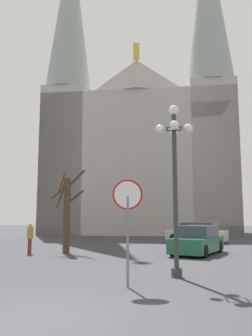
% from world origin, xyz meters
% --- Properties ---
extents(ground_plane, '(120.00, 120.00, 0.00)m').
position_xyz_m(ground_plane, '(0.00, 0.00, 0.00)').
color(ground_plane, '#38383D').
extents(cathedral, '(20.57, 11.53, 35.91)m').
position_xyz_m(cathedral, '(-0.31, 31.30, 11.09)').
color(cathedral, '#ADA89E').
rests_on(cathedral, ground).
extents(stop_sign, '(0.88, 0.23, 3.08)m').
position_xyz_m(stop_sign, '(1.47, 3.20, 2.20)').
color(stop_sign, slate).
rests_on(stop_sign, ground).
extents(street_lamp, '(1.29, 1.29, 5.87)m').
position_xyz_m(street_lamp, '(2.90, 5.00, 3.62)').
color(street_lamp, '#2D3833').
rests_on(street_lamp, ground).
extents(bare_tree, '(1.93, 1.35, 4.56)m').
position_xyz_m(bare_tree, '(-2.84, 11.74, 2.29)').
color(bare_tree, '#473323').
rests_on(bare_tree, ground).
extents(parked_car_near_green, '(3.23, 4.55, 1.47)m').
position_xyz_m(parked_car_near_green, '(4.19, 11.96, 0.69)').
color(parked_car_near_green, '#1E5B38').
rests_on(parked_car_near_green, ground).
extents(parked_car_far_silver, '(4.65, 3.36, 1.47)m').
position_xyz_m(parked_car_far_silver, '(4.83, 19.73, 0.69)').
color(parked_car_far_silver, '#B7B7BC').
rests_on(parked_car_far_silver, ground).
extents(pedestrian_walking, '(0.32, 0.32, 1.62)m').
position_xyz_m(pedestrian_walking, '(-4.60, 11.01, 0.97)').
color(pedestrian_walking, maroon).
rests_on(pedestrian_walking, ground).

